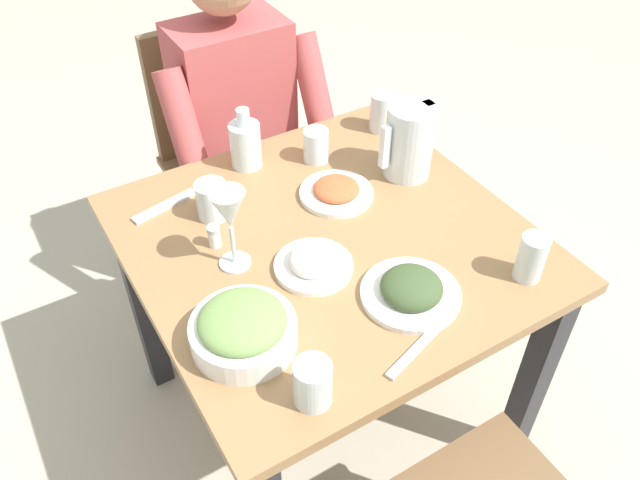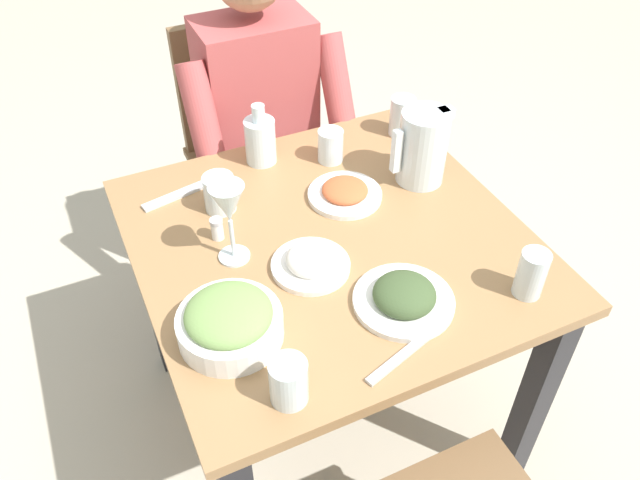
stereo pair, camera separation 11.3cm
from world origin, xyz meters
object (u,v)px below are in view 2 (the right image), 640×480
object	(u,v)px
water_glass_near_left	(330,146)
oil_carafe	(260,142)
water_glass_near_right	(402,116)
water_glass_by_pitcher	(289,381)
salad_bowl	(230,321)
water_glass_far_right	(219,193)
plate_dolmas	(404,297)
wine_glass	(228,208)
water_glass_far_left	(531,274)
dining_table	(330,275)
plate_yoghurt	(311,262)
diner_near	(270,136)
salt_shaker	(217,229)
plate_rice_curry	(345,192)
water_pitcher	(422,147)
chair_near	(250,143)

from	to	relation	value
water_glass_near_left	oil_carafe	xyz separation A→B (m)	(0.17, -0.07, 0.01)
water_glass_near_right	water_glass_by_pitcher	bearing A→B (deg)	47.21
salad_bowl	water_glass_far_right	bearing A→B (deg)	-105.53
plate_dolmas	wine_glass	xyz separation A→B (m)	(0.27, -0.28, 0.12)
water_glass_far_left	water_glass_near_right	world-z (taller)	same
dining_table	water_glass_near_left	size ratio (longest dim) A/B	9.86
wine_glass	plate_yoghurt	bearing A→B (deg)	143.50
water_glass_by_pitcher	wine_glass	world-z (taller)	wine_glass
diner_near	wine_glass	xyz separation A→B (m)	(0.28, 0.50, 0.20)
plate_dolmas	salad_bowl	bearing A→B (deg)	-11.14
water_glass_far_right	water_glass_by_pitcher	size ratio (longest dim) A/B	0.98
salad_bowl	salt_shaker	size ratio (longest dim) A/B	3.82
plate_rice_curry	water_glass_near_left	size ratio (longest dim) A/B	2.07
dining_table	wine_glass	xyz separation A→B (m)	(0.22, -0.03, 0.26)
salad_bowl	wine_glass	size ratio (longest dim) A/B	1.05
water_pitcher	salad_bowl	world-z (taller)	water_pitcher
water_pitcher	water_glass_near_right	world-z (taller)	water_pitcher
salad_bowl	water_glass_far_left	world-z (taller)	water_glass_far_left
water_glass_far_right	water_glass_near_right	bearing A→B (deg)	-169.41
dining_table	water_glass_near_right	size ratio (longest dim) A/B	7.97
chair_near	water_glass_near_left	world-z (taller)	chair_near
chair_near	water_glass_far_left	bearing A→B (deg)	102.51
chair_near	water_glass_far_right	distance (m)	0.64
plate_dolmas	wine_glass	bearing A→B (deg)	-45.81
plate_rice_curry	water_glass_near_left	xyz separation A→B (m)	(-0.04, -0.16, 0.03)
oil_carafe	plate_dolmas	bearing A→B (deg)	97.82
water_glass_far_right	salt_shaker	world-z (taller)	water_glass_far_right
chair_near	oil_carafe	world-z (taller)	chair_near
wine_glass	water_glass_far_right	bearing A→B (deg)	-98.97
plate_yoghurt	water_glass_far_left	size ratio (longest dim) A/B	1.58
plate_yoghurt	water_glass_far_left	distance (m)	0.46
plate_rice_curry	water_glass_far_left	distance (m)	0.49
plate_dolmas	water_glass_near_left	bearing A→B (deg)	-99.11
water_pitcher	salad_bowl	xyz separation A→B (m)	(0.60, 0.29, -0.05)
water_glass_by_pitcher	oil_carafe	world-z (taller)	oil_carafe
water_glass_near_left	plate_dolmas	bearing A→B (deg)	80.89
salad_bowl	water_glass_far_right	xyz separation A→B (m)	(-0.11, -0.38, 0.00)
water_glass_far_left	water_glass_near_right	size ratio (longest dim) A/B	1.00
diner_near	water_glass_near_right	xyz separation A→B (m)	(-0.30, 0.23, 0.11)
plate_yoghurt	wine_glass	xyz separation A→B (m)	(0.14, -0.10, 0.12)
water_glass_far_right	oil_carafe	size ratio (longest dim) A/B	0.56
wine_glass	dining_table	bearing A→B (deg)	172.07
water_glass_far_right	wine_glass	distance (m)	0.20
plate_dolmas	water_glass_near_left	xyz separation A→B (m)	(-0.08, -0.52, 0.02)
water_pitcher	water_glass_far_left	size ratio (longest dim) A/B	1.75
dining_table	salad_bowl	world-z (taller)	salad_bowl
chair_near	diner_near	distance (m)	0.25
plate_dolmas	plate_yoghurt	xyz separation A→B (m)	(0.13, -0.17, -0.00)
water_pitcher	salad_bowl	distance (m)	0.67
plate_yoghurt	salt_shaker	distance (m)	0.23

